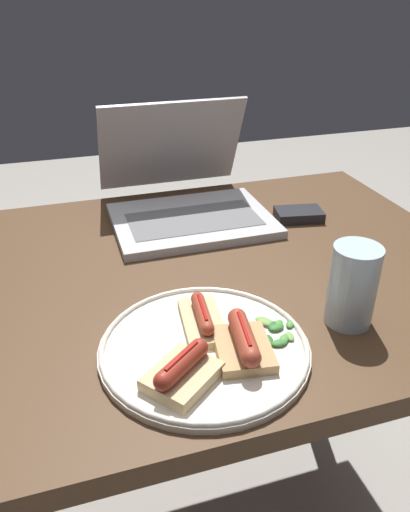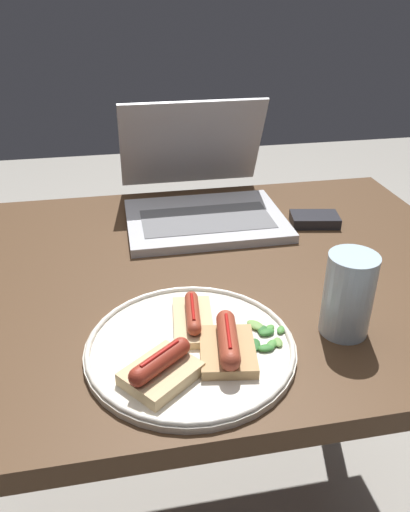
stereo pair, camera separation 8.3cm
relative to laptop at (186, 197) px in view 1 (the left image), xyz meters
The scene contains 9 objects.
desk 0.29m from the laptop, 112.97° to the right, with size 1.17×0.77×0.72m.
laptop is the anchor object (origin of this frame).
plate 0.47m from the laptop, 101.65° to the right, with size 0.30×0.30×0.02m.
sausage_toast_left 0.42m from the laptop, 102.05° to the right, with size 0.07×0.12×0.04m.
sausage_toast_middle 0.54m from the laptop, 105.87° to the right, with size 0.12×0.11×0.04m.
sausage_toast_right 0.49m from the laptop, 96.13° to the right, with size 0.09×0.11×0.04m.
salad_pile 0.46m from the laptop, 88.96° to the right, with size 0.07×0.08×0.01m.
drinking_glass 0.47m from the laptop, 73.55° to the right, with size 0.07×0.07×0.13m.
external_drive 0.25m from the laptop, 22.26° to the right, with size 0.11×0.08×0.02m.
Camera 1 is at (-0.16, -0.75, 1.18)m, focal length 35.00 mm.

